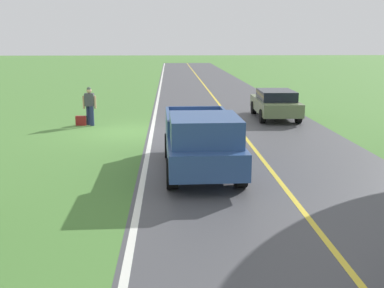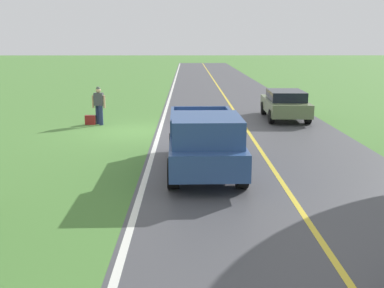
{
  "view_description": "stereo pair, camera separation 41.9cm",
  "coord_description": "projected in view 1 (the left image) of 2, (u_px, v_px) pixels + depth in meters",
  "views": [
    {
      "loc": [
        -1.89,
        19.34,
        3.81
      ],
      "look_at": [
        -2.42,
        8.46,
        1.35
      ],
      "focal_mm": 43.21,
      "sensor_mm": 36.0,
      "label": 1
    },
    {
      "loc": [
        -2.3,
        19.35,
        3.81
      ],
      "look_at": [
        -2.42,
        8.46,
        1.35
      ],
      "focal_mm": 43.21,
      "sensor_mm": 36.0,
      "label": 2
    }
  ],
  "objects": [
    {
      "name": "ground_plane",
      "position": [
        125.0,
        132.0,
        19.59
      ],
      "size": [
        200.0,
        200.0,
        0.0
      ],
      "primitive_type": "plane",
      "color": "#4C7F38"
    },
    {
      "name": "road_surface",
      "position": [
        240.0,
        131.0,
        19.82
      ],
      "size": [
        7.91,
        120.0,
        0.0
      ],
      "primitive_type": "cube",
      "color": "#47474C",
      "rests_on": "ground"
    },
    {
      "name": "lane_edge_line",
      "position": [
        152.0,
        131.0,
        19.64
      ],
      "size": [
        0.16,
        117.6,
        0.0
      ],
      "primitive_type": "cube",
      "color": "silver",
      "rests_on": "ground"
    },
    {
      "name": "suitcase_carried",
      "position": [
        81.0,
        121.0,
        21.03
      ],
      "size": [
        0.47,
        0.23,
        0.43
      ],
      "primitive_type": "cube",
      "rotation": [
        0.0,
        0.0,
        1.5
      ],
      "color": "maroon",
      "rests_on": "ground"
    },
    {
      "name": "lane_centre_line",
      "position": [
        240.0,
        131.0,
        19.82
      ],
      "size": [
        0.14,
        117.6,
        0.0
      ],
      "primitive_type": "cube",
      "color": "gold",
      "rests_on": "ground"
    },
    {
      "name": "pickup_truck_passing",
      "position": [
        202.0,
        140.0,
        13.35
      ],
      "size": [
        2.19,
        5.44,
        1.82
      ],
      "color": "#2D4C84",
      "rests_on": "ground"
    },
    {
      "name": "sedan_near_oncoming",
      "position": [
        275.0,
        103.0,
        22.81
      ],
      "size": [
        2.04,
        4.46,
        1.41
      ],
      "color": "#66754C",
      "rests_on": "ground"
    },
    {
      "name": "hitchhiker_walking",
      "position": [
        90.0,
        104.0,
        20.93
      ],
      "size": [
        0.62,
        0.53,
        1.75
      ],
      "color": "navy",
      "rests_on": "ground"
    }
  ]
}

